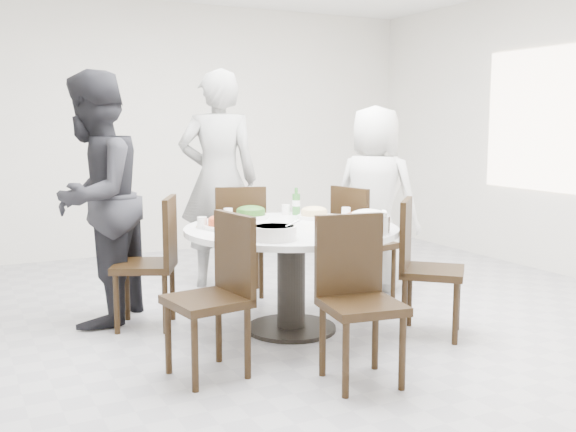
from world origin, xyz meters
name	(u,v)px	position (x,y,z in m)	size (l,w,h in m)	color
floor	(291,316)	(0.00, 0.00, 0.00)	(6.00, 6.00, 0.01)	#A6A5AA
wall_back	(170,129)	(0.00, 3.00, 1.40)	(6.00, 0.01, 2.80)	white
wall_right	(575,130)	(3.00, 0.00, 1.40)	(0.01, 6.00, 2.80)	white
window	(574,120)	(2.98, 0.00, 1.50)	(0.04, 2.20, 1.40)	white
dining_table	(291,279)	(-0.16, -0.31, 0.38)	(1.50, 1.50, 0.75)	white
chair_ne	(365,242)	(0.82, 0.23, 0.47)	(0.42, 0.42, 0.95)	black
chair_n	(239,240)	(-0.09, 0.80, 0.47)	(0.42, 0.42, 0.95)	black
chair_nw	(144,263)	(-1.06, 0.25, 0.47)	(0.42, 0.42, 0.95)	black
chair_sw	(207,297)	(-0.99, -0.86, 0.47)	(0.42, 0.42, 0.95)	black
chair_s	(362,302)	(-0.25, -1.36, 0.47)	(0.42, 0.42, 0.95)	black
chair_se	(433,268)	(0.67, -0.85, 0.47)	(0.42, 0.42, 0.95)	black
diner_right	(375,198)	(1.08, 0.47, 0.81)	(0.79, 0.52, 1.62)	silver
diner_middle	(219,179)	(-0.12, 1.18, 0.97)	(0.71, 0.46, 1.94)	black
diner_left	(94,199)	(-1.34, 0.51, 0.92)	(0.90, 0.70, 1.85)	black
dish_greens	(251,214)	(-0.24, 0.20, 0.79)	(0.28, 0.28, 0.07)	white
dish_pale	(314,214)	(0.18, -0.03, 0.78)	(0.26, 0.26, 0.07)	white
dish_orange	(224,223)	(-0.61, -0.18, 0.79)	(0.28, 0.28, 0.08)	white
dish_redbrown	(360,220)	(0.32, -0.46, 0.78)	(0.27, 0.27, 0.07)	white
dish_tofu	(244,232)	(-0.62, -0.54, 0.78)	(0.26, 0.26, 0.07)	white
rice_bowl	(369,224)	(0.16, -0.80, 0.81)	(0.28, 0.28, 0.12)	silver
soup_bowl	(274,233)	(-0.49, -0.72, 0.79)	(0.28, 0.28, 0.09)	white
beverage_bottle	(296,201)	(0.16, 0.21, 0.86)	(0.06, 0.06, 0.22)	#2E702D
tea_cups	(253,211)	(-0.18, 0.30, 0.79)	(0.07, 0.07, 0.08)	white
chopsticks	(256,214)	(-0.12, 0.36, 0.76)	(0.24, 0.04, 0.01)	tan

